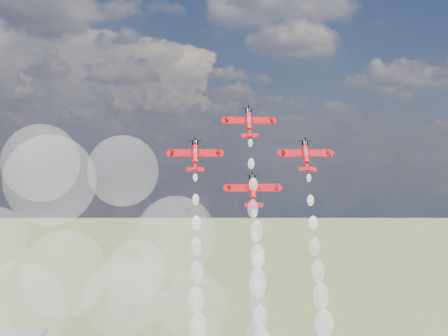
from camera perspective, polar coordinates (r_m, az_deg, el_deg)
The scene contains 6 objects.
plane_lead at distance 143.02m, azimuth 2.31°, elevation 4.19°, with size 11.01×5.83×7.17m.
plane_left at distance 137.87m, azimuth -2.65°, elevation 1.17°, with size 11.01×5.83×7.17m.
plane_right at distance 140.36m, azimuth 7.52°, elevation 1.16°, with size 11.01×5.83×7.17m.
plane_slot at distance 134.53m, azimuth 2.66°, elevation -2.05°, with size 11.01×5.83×7.17m.
smoke_trail_lead at distance 124.01m, azimuth 3.38°, elevation -14.78°, with size 5.40×30.02×49.72m.
drifted_smoke_cloud at distance 146.37m, azimuth -12.66°, elevation -7.03°, with size 59.67×40.02×53.12m.
Camera 1 is at (-25.11, -118.62, 97.12)m, focal length 50.00 mm.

